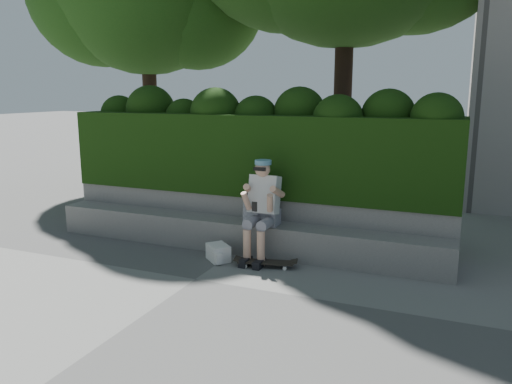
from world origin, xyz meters
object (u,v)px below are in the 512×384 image
at_px(person, 263,206).
at_px(backpack_plaid, 254,210).
at_px(skateboard, 266,262).
at_px(backpack_ground, 218,253).

xyz_separation_m(person, backpack_plaid, (-0.17, 0.08, -0.10)).
bearing_deg(person, skateboard, -61.80).
xyz_separation_m(skateboard, backpack_plaid, (-0.34, 0.41, 0.59)).
bearing_deg(skateboard, backpack_plaid, 116.22).
bearing_deg(backpack_plaid, person, -38.55).
bearing_deg(backpack_ground, skateboard, 41.39).
relative_size(person, skateboard, 1.79).
xyz_separation_m(person, skateboard, (0.18, -0.33, -0.69)).
bearing_deg(person, backpack_ground, -148.24).
xyz_separation_m(backpack_plaid, backpack_ground, (-0.36, -0.41, -0.54)).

